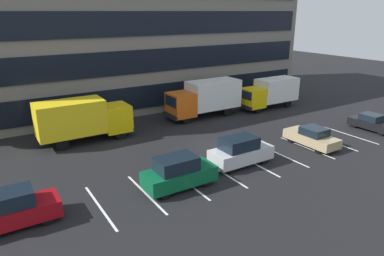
{
  "coord_description": "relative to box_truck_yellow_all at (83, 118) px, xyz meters",
  "views": [
    {
      "loc": [
        -15.92,
        -20.7,
        10.35
      ],
      "look_at": [
        -1.73,
        1.92,
        1.4
      ],
      "focal_mm": 32.77,
      "sensor_mm": 36.0,
      "label": 1
    }
  ],
  "objects": [
    {
      "name": "suv_silver",
      "position": [
        8.01,
        -10.46,
        -1.01
      ],
      "size": [
        4.54,
        1.92,
        2.05
      ],
      "color": "silver",
      "rests_on": "ground_plane"
    },
    {
      "name": "box_truck_orange",
      "position": [
        12.58,
        0.72,
        0.05
      ],
      "size": [
        7.85,
        2.6,
        3.64
      ],
      "color": "#D85914",
      "rests_on": "ground_plane"
    },
    {
      "name": "sedan_tan",
      "position": [
        15.21,
        -10.7,
        -1.26
      ],
      "size": [
        1.84,
        4.41,
        1.58
      ],
      "color": "tan",
      "rests_on": "ground_plane"
    },
    {
      "name": "box_truck_yellow",
      "position": [
        20.63,
        -0.33,
        -0.18
      ],
      "size": [
        6.99,
        2.31,
        3.24
      ],
      "color": "yellow",
      "rests_on": "ground_plane"
    },
    {
      "name": "office_building",
      "position": [
        8.94,
        10.7,
        7.0
      ],
      "size": [
        39.95,
        12.79,
        18.0
      ],
      "color": "slate",
      "rests_on": "ground_plane"
    },
    {
      "name": "suv_forest",
      "position": [
        2.62,
        -11.1,
        -1.02
      ],
      "size": [
        4.51,
        1.91,
        2.04
      ],
      "color": "#0C5933",
      "rests_on": "ground_plane"
    },
    {
      "name": "lot_markings",
      "position": [
        8.94,
        -10.8,
        -2.0
      ],
      "size": [
        22.54,
        5.4,
        0.01
      ],
      "color": "silver",
      "rests_on": "ground_plane"
    },
    {
      "name": "box_truck_yellow_all",
      "position": [
        0.0,
        0.0,
        0.0
      ],
      "size": [
        7.67,
        2.54,
        3.56
      ],
      "color": "yellow",
      "rests_on": "ground_plane"
    },
    {
      "name": "sedan_black",
      "position": [
        23.05,
        -10.97,
        -1.31
      ],
      "size": [
        1.71,
        4.08,
        1.46
      ],
      "color": "black",
      "rests_on": "ground_plane"
    },
    {
      "name": "suv_maroon",
      "position": [
        -6.45,
        -10.23,
        -1.07
      ],
      "size": [
        4.27,
        1.81,
        1.93
      ],
      "color": "maroon",
      "rests_on": "ground_plane"
    },
    {
      "name": "ground_plane",
      "position": [
        8.94,
        -7.25,
        -2.0
      ],
      "size": [
        120.0,
        120.0,
        0.0
      ],
      "primitive_type": "plane",
      "color": "black"
    }
  ]
}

